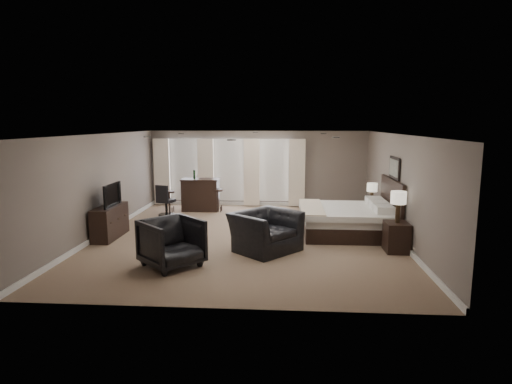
# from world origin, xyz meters

# --- Properties ---
(room) EXTENTS (7.60, 8.60, 2.64)m
(room) POSITION_xyz_m (0.00, 0.00, 1.30)
(room) COLOR #816852
(room) RESTS_ON ground
(window_bay) EXTENTS (5.25, 0.20, 2.30)m
(window_bay) POSITION_xyz_m (-1.00, 4.11, 1.20)
(window_bay) COLOR silver
(window_bay) RESTS_ON room
(bed) EXTENTS (2.30, 2.19, 1.46)m
(bed) POSITION_xyz_m (2.58, 0.46, 0.73)
(bed) COLOR silver
(bed) RESTS_ON ground
(nightstand_near) EXTENTS (0.50, 0.62, 0.67)m
(nightstand_near) POSITION_xyz_m (3.47, -0.99, 0.34)
(nightstand_near) COLOR black
(nightstand_near) RESTS_ON ground
(nightstand_far) EXTENTS (0.40, 0.49, 0.53)m
(nightstand_far) POSITION_xyz_m (3.47, 1.91, 0.27)
(nightstand_far) COLOR black
(nightstand_far) RESTS_ON ground
(lamp_near) EXTENTS (0.34, 0.34, 0.71)m
(lamp_near) POSITION_xyz_m (3.47, -0.99, 1.02)
(lamp_near) COLOR beige
(lamp_near) RESTS_ON nightstand_near
(lamp_far) EXTENTS (0.30, 0.30, 0.62)m
(lamp_far) POSITION_xyz_m (3.47, 1.91, 0.84)
(lamp_far) COLOR beige
(lamp_far) RESTS_ON nightstand_far
(wall_art) EXTENTS (0.04, 0.96, 0.56)m
(wall_art) POSITION_xyz_m (3.70, 0.46, 1.75)
(wall_art) COLOR slate
(wall_art) RESTS_ON room
(dresser) EXTENTS (0.45, 1.40, 0.81)m
(dresser) POSITION_xyz_m (-3.45, -0.28, 0.41)
(dresser) COLOR black
(dresser) RESTS_ON ground
(tv) EXTENTS (0.57, 1.00, 0.13)m
(tv) POSITION_xyz_m (-3.45, -0.28, 0.88)
(tv) COLOR black
(tv) RESTS_ON dresser
(armchair_near) EXTENTS (1.59, 1.62, 1.20)m
(armchair_near) POSITION_xyz_m (0.52, -1.13, 0.60)
(armchair_near) COLOR black
(armchair_near) RESTS_ON ground
(armchair_far) EXTENTS (1.44, 1.44, 1.08)m
(armchair_far) POSITION_xyz_m (-1.31, -2.34, 0.54)
(armchair_far) COLOR black
(armchair_far) RESTS_ON ground
(bar_counter) EXTENTS (1.22, 0.64, 1.07)m
(bar_counter) POSITION_xyz_m (-1.83, 3.21, 0.53)
(bar_counter) COLOR black
(bar_counter) RESTS_ON ground
(bar_stool_left) EXTENTS (0.39, 0.39, 0.70)m
(bar_stool_left) POSITION_xyz_m (-2.78, 2.85, 0.35)
(bar_stool_left) COLOR black
(bar_stool_left) RESTS_ON ground
(bar_stool_right) EXTENTS (0.42, 0.42, 0.74)m
(bar_stool_right) POSITION_xyz_m (-1.24, 3.05, 0.37)
(bar_stool_right) COLOR black
(bar_stool_right) RESTS_ON ground
(desk_chair) EXTENTS (0.64, 0.64, 0.99)m
(desk_chair) POSITION_xyz_m (-2.76, 2.38, 0.49)
(desk_chair) COLOR black
(desk_chair) RESTS_ON ground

